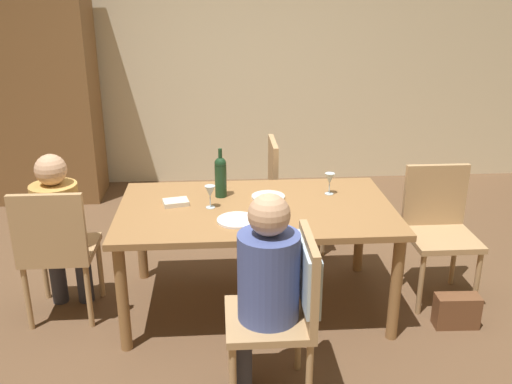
% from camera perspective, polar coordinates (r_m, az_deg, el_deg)
% --- Properties ---
extents(ground_plane, '(10.00, 10.00, 0.00)m').
position_cam_1_polar(ground_plane, '(3.96, 0.00, -11.30)').
color(ground_plane, brown).
extents(rear_room_partition, '(6.40, 0.12, 2.70)m').
position_cam_1_polar(rear_room_partition, '(6.13, -1.82, 13.50)').
color(rear_room_partition, beige).
rests_on(rear_room_partition, ground_plane).
extents(armoire_cabinet, '(1.18, 0.62, 2.18)m').
position_cam_1_polar(armoire_cabinet, '(5.98, -21.29, 9.53)').
color(armoire_cabinet, brown).
rests_on(armoire_cabinet, ground_plane).
extents(dining_table, '(1.77, 1.03, 0.73)m').
position_cam_1_polar(dining_table, '(3.66, 0.00, -2.59)').
color(dining_table, olive).
rests_on(dining_table, ground_plane).
extents(chair_near, '(0.46, 0.44, 0.92)m').
position_cam_1_polar(chair_near, '(2.90, 3.74, -10.45)').
color(chair_near, tan).
rests_on(chair_near, ground_plane).
extents(chair_left_end, '(0.44, 0.44, 0.92)m').
position_cam_1_polar(chair_left_end, '(3.77, -19.58, -5.13)').
color(chair_left_end, tan).
rests_on(chair_left_end, ground_plane).
extents(chair_far_right, '(0.44, 0.44, 0.92)m').
position_cam_1_polar(chair_far_right, '(4.57, 3.12, 0.53)').
color(chair_far_right, tan).
rests_on(chair_far_right, ground_plane).
extents(chair_right_end, '(0.44, 0.44, 0.92)m').
position_cam_1_polar(chair_right_end, '(4.07, 18.03, -3.03)').
color(chair_right_end, tan).
rests_on(chair_right_end, ground_plane).
extents(person_woman_host, '(0.36, 0.31, 1.15)m').
position_cam_1_polar(person_woman_host, '(2.85, 0.75, -9.43)').
color(person_woman_host, '#33333D').
rests_on(person_woman_host, ground_plane).
extents(person_man_bearded, '(0.29, 0.34, 1.10)m').
position_cam_1_polar(person_man_bearded, '(3.82, -19.35, -2.95)').
color(person_man_bearded, '#33333D').
rests_on(person_man_bearded, ground_plane).
extents(wine_bottle_tall_green, '(0.08, 0.08, 0.34)m').
position_cam_1_polar(wine_bottle_tall_green, '(3.76, -3.61, 1.67)').
color(wine_bottle_tall_green, '#19381E').
rests_on(wine_bottle_tall_green, dining_table).
extents(wine_glass_near_left, '(0.07, 0.07, 0.15)m').
position_cam_1_polar(wine_glass_near_left, '(3.59, -4.68, -0.03)').
color(wine_glass_near_left, silver).
rests_on(wine_glass_near_left, dining_table).
extents(wine_glass_centre, '(0.07, 0.07, 0.15)m').
position_cam_1_polar(wine_glass_centre, '(3.85, 7.48, 1.29)').
color(wine_glass_centre, silver).
rests_on(wine_glass_centre, dining_table).
extents(dinner_plate_host, '(0.25, 0.25, 0.01)m').
position_cam_1_polar(dinner_plate_host, '(3.41, -1.91, -2.86)').
color(dinner_plate_host, white).
rests_on(dinner_plate_host, dining_table).
extents(dinner_plate_guest_left, '(0.23, 0.23, 0.01)m').
position_cam_1_polar(dinner_plate_guest_left, '(3.78, 1.25, -0.47)').
color(dinner_plate_guest_left, silver).
rests_on(dinner_plate_guest_left, dining_table).
extents(folded_napkin, '(0.18, 0.15, 0.03)m').
position_cam_1_polar(folded_napkin, '(3.70, -8.13, -1.04)').
color(folded_napkin, beige).
rests_on(folded_napkin, dining_table).
extents(handbag, '(0.28, 0.13, 0.22)m').
position_cam_1_polar(handbag, '(3.90, 19.68, -11.29)').
color(handbag, brown).
rests_on(handbag, ground_plane).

